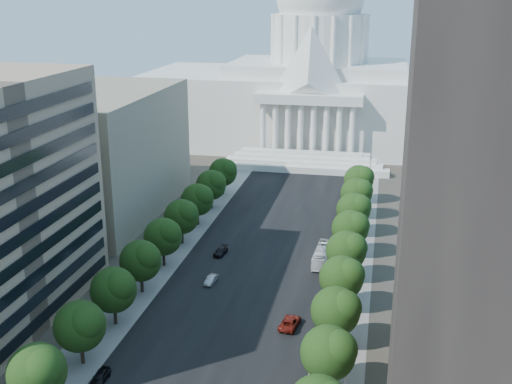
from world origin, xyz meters
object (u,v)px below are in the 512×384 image
Objects in this scene: car_dark_a at (100,377)px; city_bus at (322,255)px; car_dark_b at (221,251)px; car_red at (290,323)px; car_silver at (211,280)px.

car_dark_a is 54.45m from city_bus.
car_dark_a is at bearing -89.43° from car_dark_b.
car_dark_b is at bearing 81.41° from car_dark_a.
car_dark_a is 47.66m from car_dark_b.
car_red is 27.33m from city_bus.
car_red reaches higher than car_silver.
car_silver is (6.87, 33.77, -0.07)m from car_dark_a.
city_bus is at bearing 58.72° from car_dark_a.
car_dark_a is 31.42m from car_red.
car_silver is at bearing -141.86° from city_bus.
car_red is (23.88, 20.41, 0.05)m from car_dark_a.
city_bus is (26.40, 47.61, 0.85)m from car_dark_a.
car_red is 32.77m from car_dark_b.
car_red is at bearing 38.25° from car_dark_a.
car_silver is 21.63m from car_red.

